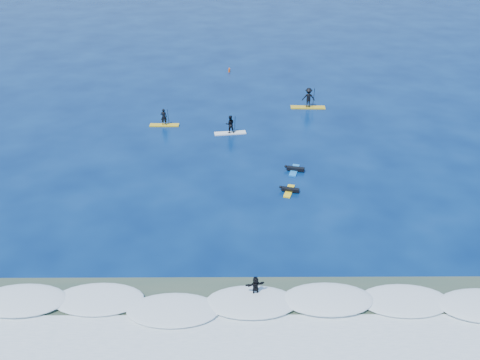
{
  "coord_description": "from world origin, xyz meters",
  "views": [
    {
      "loc": [
        0.31,
        -31.0,
        19.05
      ],
      "look_at": [
        0.48,
        2.72,
        0.6
      ],
      "focal_mm": 40.0,
      "sensor_mm": 36.0,
      "label": 1
    }
  ],
  "objects_px": {
    "sup_paddler_right": "(308,99)",
    "marker_buoy": "(229,70)",
    "sup_paddler_left": "(164,120)",
    "sup_paddler_center": "(230,126)",
    "prone_paddler_far": "(295,169)",
    "wave_surfer": "(255,287)",
    "prone_paddler_near": "(289,190)"
  },
  "relations": [
    {
      "from": "sup_paddler_right",
      "to": "marker_buoy",
      "type": "xyz_separation_m",
      "value": [
        -7.92,
        11.7,
        -0.67
      ]
    },
    {
      "from": "marker_buoy",
      "to": "sup_paddler_right",
      "type": "bearing_deg",
      "value": -55.92
    },
    {
      "from": "marker_buoy",
      "to": "sup_paddler_left",
      "type": "bearing_deg",
      "value": -109.51
    },
    {
      "from": "sup_paddler_left",
      "to": "marker_buoy",
      "type": "xyz_separation_m",
      "value": [
        5.72,
        16.14,
        -0.33
      ]
    },
    {
      "from": "sup_paddler_center",
      "to": "sup_paddler_right",
      "type": "bearing_deg",
      "value": 31.52
    },
    {
      "from": "sup_paddler_left",
      "to": "prone_paddler_far",
      "type": "xyz_separation_m",
      "value": [
        11.04,
        -8.97,
        -0.44
      ]
    },
    {
      "from": "sup_paddler_right",
      "to": "marker_buoy",
      "type": "distance_m",
      "value": 14.14
    },
    {
      "from": "wave_surfer",
      "to": "marker_buoy",
      "type": "height_order",
      "value": "wave_surfer"
    },
    {
      "from": "sup_paddler_right",
      "to": "marker_buoy",
      "type": "relative_size",
      "value": 5.81
    },
    {
      "from": "wave_surfer",
      "to": "sup_paddler_right",
      "type": "bearing_deg",
      "value": 63.24
    },
    {
      "from": "sup_paddler_center",
      "to": "marker_buoy",
      "type": "distance_m",
      "value": 17.99
    },
    {
      "from": "sup_paddler_left",
      "to": "sup_paddler_center",
      "type": "bearing_deg",
      "value": -16.57
    },
    {
      "from": "prone_paddler_near",
      "to": "marker_buoy",
      "type": "bearing_deg",
      "value": 25.18
    },
    {
      "from": "sup_paddler_center",
      "to": "marker_buoy",
      "type": "xyz_separation_m",
      "value": [
        -0.31,
        17.98,
        -0.48
      ]
    },
    {
      "from": "wave_surfer",
      "to": "prone_paddler_far",
      "type": "bearing_deg",
      "value": 62.06
    },
    {
      "from": "sup_paddler_center",
      "to": "wave_surfer",
      "type": "bearing_deg",
      "value": -93.85
    },
    {
      "from": "sup_paddler_center",
      "to": "prone_paddler_far",
      "type": "xyz_separation_m",
      "value": [
        5.02,
        -7.13,
        -0.59
      ]
    },
    {
      "from": "sup_paddler_right",
      "to": "wave_surfer",
      "type": "relative_size",
      "value": 1.96
    },
    {
      "from": "wave_surfer",
      "to": "marker_buoy",
      "type": "xyz_separation_m",
      "value": [
        -1.88,
        39.56,
        -0.46
      ]
    },
    {
      "from": "sup_paddler_right",
      "to": "prone_paddler_far",
      "type": "xyz_separation_m",
      "value": [
        -2.59,
        -13.41,
        -0.79
      ]
    },
    {
      "from": "sup_paddler_center",
      "to": "sup_paddler_right",
      "type": "distance_m",
      "value": 9.86
    },
    {
      "from": "sup_paddler_left",
      "to": "prone_paddler_near",
      "type": "relative_size",
      "value": 1.41
    },
    {
      "from": "prone_paddler_near",
      "to": "prone_paddler_far",
      "type": "xyz_separation_m",
      "value": [
        0.68,
        3.2,
        0.01
      ]
    },
    {
      "from": "prone_paddler_far",
      "to": "wave_surfer",
      "type": "distance_m",
      "value": 14.86
    },
    {
      "from": "prone_paddler_far",
      "to": "marker_buoy",
      "type": "bearing_deg",
      "value": 26.75
    },
    {
      "from": "sup_paddler_right",
      "to": "wave_surfer",
      "type": "height_order",
      "value": "sup_paddler_right"
    },
    {
      "from": "sup_paddler_right",
      "to": "prone_paddler_near",
      "type": "distance_m",
      "value": 16.95
    },
    {
      "from": "prone_paddler_far",
      "to": "sup_paddler_right",
      "type": "bearing_deg",
      "value": 3.84
    },
    {
      "from": "prone_paddler_far",
      "to": "marker_buoy",
      "type": "xyz_separation_m",
      "value": [
        -5.33,
        25.11,
        0.12
      ]
    },
    {
      "from": "prone_paddler_far",
      "to": "wave_surfer",
      "type": "xyz_separation_m",
      "value": [
        -3.45,
        -14.45,
        0.57
      ]
    },
    {
      "from": "wave_surfer",
      "to": "marker_buoy",
      "type": "relative_size",
      "value": 2.96
    },
    {
      "from": "sup_paddler_right",
      "to": "prone_paddler_far",
      "type": "height_order",
      "value": "sup_paddler_right"
    }
  ]
}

